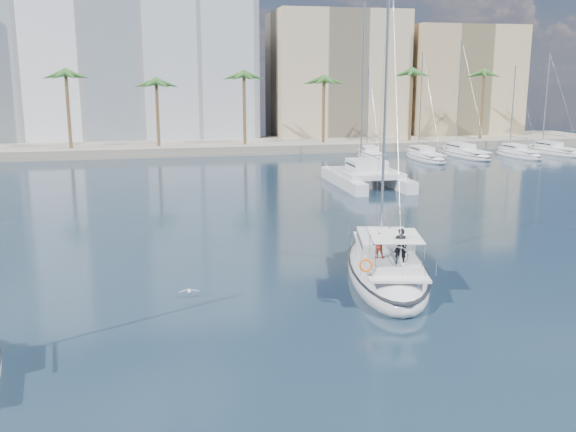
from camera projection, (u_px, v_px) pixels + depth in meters
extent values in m
plane|color=black|center=(308.00, 288.00, 32.11)|extent=(160.00, 160.00, 0.00)
cube|color=gray|center=(202.00, 146.00, 90.17)|extent=(120.00, 14.00, 1.20)
cube|color=white|center=(113.00, 51.00, 96.23)|extent=(42.00, 16.00, 28.00)
cube|color=tan|center=(335.00, 78.00, 101.34)|extent=(20.00, 14.00, 20.00)
cube|color=tan|center=(457.00, 84.00, 103.83)|extent=(18.00, 12.00, 18.00)
cylinder|color=brown|center=(204.00, 115.00, 85.36)|extent=(0.44, 0.44, 10.50)
sphere|color=#2A5720|center=(203.00, 74.00, 84.23)|extent=(3.60, 3.60, 3.60)
cylinder|color=brown|center=(440.00, 112.00, 92.47)|extent=(0.44, 0.44, 10.50)
sphere|color=#2A5720|center=(442.00, 74.00, 91.34)|extent=(3.60, 3.60, 3.60)
ellipsoid|color=silver|center=(386.00, 271.00, 33.63)|extent=(6.74, 12.93, 2.56)
ellipsoid|color=black|center=(386.00, 264.00, 33.55)|extent=(6.80, 13.06, 0.18)
cube|color=silver|center=(387.00, 254.00, 33.19)|extent=(4.91, 9.66, 0.12)
cube|color=silver|center=(384.00, 240.00, 34.50)|extent=(3.52, 4.55, 0.60)
cube|color=black|center=(384.00, 240.00, 34.50)|extent=(3.43, 4.09, 0.14)
cylinder|color=#B7BABF|center=(386.00, 92.00, 34.21)|extent=(0.15, 0.15, 16.20)
cylinder|color=#B7BABF|center=(388.00, 223.00, 33.20)|extent=(1.28, 4.87, 0.11)
cube|color=silver|center=(394.00, 263.00, 30.81)|extent=(3.01, 3.55, 0.36)
cube|color=silver|center=(395.00, 236.00, 30.40)|extent=(3.01, 3.55, 0.04)
torus|color=silver|center=(398.00, 256.00, 29.51)|extent=(0.94, 0.28, 0.96)
torus|color=#FA5F0D|center=(366.00, 265.00, 29.14)|extent=(0.66, 0.34, 0.64)
imported|color=black|center=(400.00, 246.00, 29.88)|extent=(0.73, 0.59, 1.72)
imported|color=maroon|center=(378.00, 245.00, 30.90)|extent=(0.72, 0.64, 1.24)
cube|color=silver|center=(343.00, 180.00, 61.42)|extent=(1.30, 11.74, 1.10)
cube|color=silver|center=(389.00, 179.00, 62.36)|extent=(1.30, 11.74, 1.10)
cube|color=silver|center=(368.00, 173.00, 61.17)|extent=(5.32, 6.49, 0.50)
cube|color=silver|center=(366.00, 165.00, 61.58)|extent=(3.25, 3.54, 1.00)
cube|color=black|center=(367.00, 164.00, 61.57)|extent=(3.27, 3.08, 0.18)
cylinder|color=#B7BABF|center=(363.00, 87.00, 61.69)|extent=(0.18, 0.18, 15.63)
ellipsoid|color=silver|center=(189.00, 291.00, 30.56)|extent=(0.20, 0.38, 0.18)
sphere|color=silver|center=(189.00, 290.00, 30.72)|extent=(0.10, 0.10, 0.10)
cube|color=gray|center=(183.00, 291.00, 30.50)|extent=(0.43, 0.16, 0.10)
cube|color=gray|center=(195.00, 290.00, 30.61)|extent=(0.43, 0.16, 0.10)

